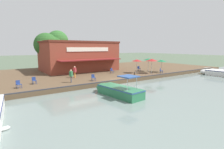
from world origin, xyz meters
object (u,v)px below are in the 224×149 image
object	(u,v)px
swan	(5,128)
cafe_chair_far_corner_seat	(112,70)
cafe_chair_back_row_seat	(139,68)
tree_downstream_bank	(57,42)
mooring_post	(134,75)
patio_umbrella_near_quay_edge	(148,59)
patio_umbrella_mid_patio_left	(137,60)
patio_umbrella_mid_patio_right	(152,60)
waterfront_restaurant	(79,56)
cafe_chair_mid_patio	(18,84)
patio_umbrella_back_row	(161,61)
cafe_chair_beside_entrance	(161,70)
tree_upstream_bank	(46,45)
person_near_entrance	(75,71)
person_mid_patio	(71,74)
cafe_chair_facing_river	(34,80)
cafe_chair_under_first_umbrella	(93,77)
motorboat_outer_channel	(116,90)

from	to	relation	value
swan	cafe_chair_far_corner_seat	bearing A→B (deg)	127.74
cafe_chair_back_row_seat	tree_downstream_bank	world-z (taller)	tree_downstream_bank
mooring_post	patio_umbrella_near_quay_edge	bearing A→B (deg)	119.16
patio_umbrella_mid_patio_left	patio_umbrella_mid_patio_right	bearing A→B (deg)	48.17
waterfront_restaurant	cafe_chair_mid_patio	size ratio (longest dim) A/B	15.87
patio_umbrella_back_row	cafe_chair_far_corner_seat	size ratio (longest dim) A/B	2.67
cafe_chair_beside_entrance	mooring_post	bearing A→B (deg)	-82.20
waterfront_restaurant	patio_umbrella_near_quay_edge	distance (m)	13.33
patio_umbrella_mid_patio_right	cafe_chair_far_corner_seat	xyz separation A→B (m)	(-4.03, -5.48, -1.80)
patio_umbrella_mid_patio_left	tree_upstream_bank	size ratio (longest dim) A/B	0.33
cafe_chair_beside_entrance	mooring_post	world-z (taller)	cafe_chair_beside_entrance
patio_umbrella_near_quay_edge	person_near_entrance	xyz separation A→B (m)	(-1.07, -14.02, -1.16)
cafe_chair_beside_entrance	patio_umbrella_mid_patio_right	bearing A→B (deg)	-116.71
person_near_entrance	person_mid_patio	bearing A→B (deg)	-30.35
person_near_entrance	patio_umbrella_near_quay_edge	bearing A→B (deg)	85.62
patio_umbrella_near_quay_edge	mooring_post	world-z (taller)	patio_umbrella_near_quay_edge
cafe_chair_facing_river	cafe_chair_mid_patio	world-z (taller)	same
cafe_chair_back_row_seat	cafe_chair_under_first_umbrella	xyz separation A→B (m)	(4.10, -12.07, 0.00)
cafe_chair_facing_river	cafe_chair_beside_entrance	distance (m)	20.13
cafe_chair_facing_river	cafe_chair_far_corner_seat	world-z (taller)	same
cafe_chair_mid_patio	patio_umbrella_back_row	bearing A→B (deg)	88.91
cafe_chair_mid_patio	person_mid_patio	xyz separation A→B (m)	(0.32, 5.87, 0.55)
cafe_chair_far_corner_seat	swan	world-z (taller)	cafe_chair_far_corner_seat
waterfront_restaurant	cafe_chair_under_first_umbrella	world-z (taller)	waterfront_restaurant
waterfront_restaurant	cafe_chair_back_row_seat	size ratio (longest dim) A/B	15.87
patio_umbrella_mid_patio_left	swan	distance (m)	23.02
waterfront_restaurant	motorboat_outer_channel	xyz separation A→B (m)	(17.35, -3.64, -2.76)
patio_umbrella_near_quay_edge	tree_downstream_bank	xyz separation A→B (m)	(-15.25, -11.91, 3.34)
waterfront_restaurant	swan	size ratio (longest dim) A/B	19.55
cafe_chair_back_row_seat	cafe_chair_beside_entrance	world-z (taller)	same
patio_umbrella_mid_patio_right	motorboat_outer_channel	size ratio (longest dim) A/B	0.41
cafe_chair_back_row_seat	cafe_chair_under_first_umbrella	bearing A→B (deg)	-71.23
cafe_chair_mid_patio	tree_downstream_bank	bearing A→B (deg)	149.98
cafe_chair_back_row_seat	tree_downstream_bank	distance (m)	18.27
tree_upstream_bank	tree_downstream_bank	world-z (taller)	tree_downstream_bank
waterfront_restaurant	patio_umbrella_near_quay_edge	bearing A→B (deg)	47.45
waterfront_restaurant	motorboat_outer_channel	size ratio (longest dim) A/B	2.18
patio_umbrella_mid_patio_right	cafe_chair_far_corner_seat	bearing A→B (deg)	-126.34
patio_umbrella_mid_patio_right	cafe_chair_facing_river	size ratio (longest dim) A/B	2.96
motorboat_outer_channel	cafe_chair_far_corner_seat	bearing A→B (deg)	147.34
swan	tree_downstream_bank	xyz separation A→B (m)	(-26.22, 11.64, 5.93)
motorboat_outer_channel	mooring_post	world-z (taller)	motorboat_outer_channel
person_mid_patio	tree_upstream_bank	xyz separation A→B (m)	(-15.30, 0.98, 3.75)
person_near_entrance	swan	xyz separation A→B (m)	(12.05, -9.53, -1.43)
cafe_chair_facing_river	tree_downstream_bank	size ratio (longest dim) A/B	0.11
patio_umbrella_mid_patio_right	cafe_chair_facing_river	distance (m)	18.61
patio_umbrella_mid_patio_left	cafe_chair_mid_patio	xyz separation A→B (m)	(1.22, -18.40, -1.71)
cafe_chair_mid_patio	swan	xyz separation A→B (m)	(9.35, -1.89, -0.85)
cafe_chair_back_row_seat	person_mid_patio	xyz separation A→B (m)	(3.56, -14.93, 0.55)
patio_umbrella_mid_patio_right	cafe_chair_under_first_umbrella	bearing A→B (deg)	-88.02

